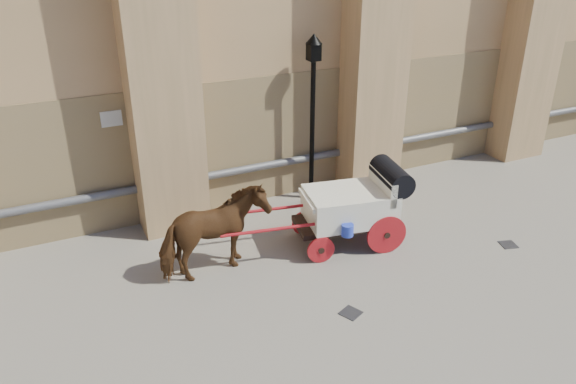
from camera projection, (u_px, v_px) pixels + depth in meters
ground at (284, 302)px, 9.94m from camera, size 90.00×90.00×0.00m
horse at (214, 234)px, 10.39m from camera, size 2.16×1.25×1.72m
carriage at (356, 203)px, 11.43m from camera, size 3.97×1.71×1.69m
street_lamp at (312, 115)px, 12.81m from camera, size 0.37×0.37×3.93m
drain_grate_near at (351, 313)px, 9.65m from camera, size 0.42×0.42×0.01m
drain_grate_far at (508, 245)px, 11.70m from camera, size 0.39×0.39×0.01m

